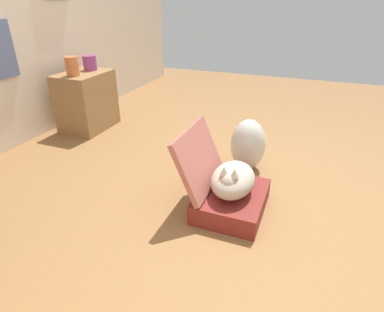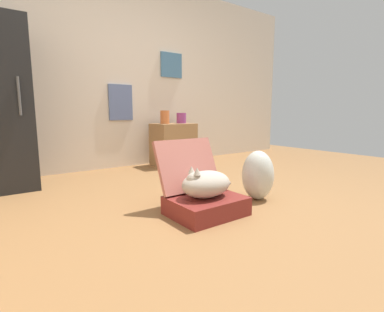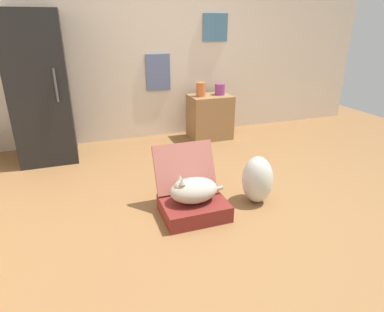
# 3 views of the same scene
# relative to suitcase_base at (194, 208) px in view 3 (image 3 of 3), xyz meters

# --- Properties ---
(ground_plane) EXTENTS (7.68, 7.68, 0.00)m
(ground_plane) POSITION_rel_suitcase_base_xyz_m (0.31, 0.01, -0.07)
(ground_plane) COLOR olive
(ground_plane) RESTS_ON ground
(wall_back) EXTENTS (6.40, 0.15, 2.60)m
(wall_back) POSITION_rel_suitcase_base_xyz_m (0.31, 2.27, 1.23)
(wall_back) COLOR beige
(wall_back) RESTS_ON ground
(suitcase_base) EXTENTS (0.54, 0.44, 0.14)m
(suitcase_base) POSITION_rel_suitcase_base_xyz_m (0.00, 0.00, 0.00)
(suitcase_base) COLOR maroon
(suitcase_base) RESTS_ON ground
(suitcase_lid) EXTENTS (0.54, 0.21, 0.41)m
(suitcase_lid) POSITION_rel_suitcase_base_xyz_m (0.00, 0.24, 0.28)
(suitcase_lid) COLOR #B26356
(suitcase_lid) RESTS_ON suitcase_base
(cat) EXTENTS (0.48, 0.28, 0.24)m
(cat) POSITION_rel_suitcase_base_xyz_m (-0.01, 0.00, 0.17)
(cat) COLOR #B2A899
(cat) RESTS_ON suitcase_base
(plastic_bag_white) EXTENTS (0.27, 0.29, 0.44)m
(plastic_bag_white) POSITION_rel_suitcase_base_xyz_m (0.62, 0.04, 0.15)
(plastic_bag_white) COLOR silver
(plastic_bag_white) RESTS_ON ground
(refrigerator) EXTENTS (0.62, 0.68, 1.67)m
(refrigerator) POSITION_rel_suitcase_base_xyz_m (-1.20, 1.81, 0.76)
(refrigerator) COLOR black
(refrigerator) RESTS_ON ground
(side_table) EXTENTS (0.57, 0.42, 0.61)m
(side_table) POSITION_rel_suitcase_base_xyz_m (0.91, 1.86, 0.23)
(side_table) COLOR olive
(side_table) RESTS_ON ground
(vase_tall) EXTENTS (0.13, 0.13, 0.18)m
(vase_tall) POSITION_rel_suitcase_base_xyz_m (0.77, 1.86, 0.63)
(vase_tall) COLOR #CC6B38
(vase_tall) RESTS_ON side_table
(vase_short) EXTENTS (0.14, 0.14, 0.15)m
(vase_short) POSITION_rel_suitcase_base_xyz_m (1.05, 1.86, 0.61)
(vase_short) COLOR #8C387A
(vase_short) RESTS_ON side_table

